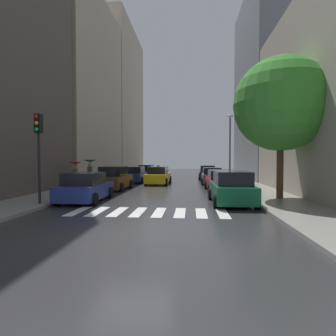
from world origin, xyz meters
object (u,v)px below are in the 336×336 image
at_px(parked_car_right_nearest, 232,189).
at_px(pedestrian_near_tree, 75,169).
at_px(street_tree_right, 281,104).
at_px(parked_car_left_nearest, 86,188).
at_px(pedestrian_foreground, 90,167).
at_px(parked_car_left_fourth, 146,172).
at_px(parked_car_right_third, 212,176).
at_px(taxi_midroad, 158,176).
at_px(traffic_light_left_corner, 38,138).
at_px(lamp_post_right, 230,143).
at_px(parked_car_right_fourth, 207,173).
at_px(parked_car_left_second, 114,179).
at_px(parked_car_left_third, 135,175).
at_px(parked_car_right_second, 220,181).

distance_m(parked_car_right_nearest, pedestrian_near_tree, 12.30).
distance_m(pedestrian_near_tree, street_tree_right, 14.84).
bearing_deg(parked_car_left_nearest, pedestrian_foreground, 17.99).
relative_size(parked_car_left_fourth, parked_car_right_third, 0.85).
bearing_deg(taxi_midroad, pedestrian_near_tree, 134.68).
bearing_deg(parked_car_right_third, pedestrian_near_tree, 119.85).
bearing_deg(pedestrian_foreground, pedestrian_near_tree, 53.69).
height_order(traffic_light_left_corner, lamp_post_right, lamp_post_right).
bearing_deg(parked_car_right_fourth, parked_car_left_second, 148.04).
height_order(parked_car_left_second, parked_car_right_nearest, parked_car_left_second).
xyz_separation_m(parked_car_right_nearest, parked_car_right_fourth, (-0.16, 17.44, -0.03)).
bearing_deg(taxi_midroad, parked_car_right_fourth, -35.52).
relative_size(parked_car_left_third, parked_car_left_fourth, 1.14).
relative_size(parked_car_right_second, lamp_post_right, 0.73).
xyz_separation_m(parked_car_left_second, parked_car_right_nearest, (7.89, -6.03, -0.03)).
xyz_separation_m(parked_car_left_fourth, parked_car_right_third, (7.50, -7.71, -0.03)).
bearing_deg(parked_car_left_second, street_tree_right, -112.54).
relative_size(parked_car_left_fourth, parked_car_right_nearest, 0.97).
bearing_deg(street_tree_right, taxi_midroad, 128.61).
distance_m(parked_car_left_second, parked_car_right_third, 9.64).
height_order(parked_car_right_second, lamp_post_right, lamp_post_right).
distance_m(taxi_midroad, lamp_post_right, 7.55).
bearing_deg(parked_car_left_nearest, parked_car_right_second, -56.63).
bearing_deg(pedestrian_foreground, parked_car_right_fourth, -94.29).
bearing_deg(pedestrian_foreground, parked_car_right_nearest, -175.68).
bearing_deg(pedestrian_foreground, parked_car_left_nearest, 144.78).
bearing_deg(parked_car_left_fourth, pedestrian_foreground, 172.29).
distance_m(parked_car_left_nearest, parked_car_right_nearest, 7.84).
bearing_deg(parked_car_right_nearest, parked_car_left_fourth, 20.37).
bearing_deg(parked_car_right_third, pedestrian_foreground, 120.95).
height_order(parked_car_right_nearest, traffic_light_left_corner, traffic_light_left_corner).
relative_size(parked_car_right_third, street_tree_right, 0.62).
distance_m(parked_car_right_nearest, parked_car_right_third, 11.74).
xyz_separation_m(parked_car_left_fourth, parked_car_right_second, (7.62, -13.92, -0.03)).
xyz_separation_m(taxi_midroad, lamp_post_right, (6.76, 1.24, 3.12)).
bearing_deg(parked_car_right_fourth, pedestrian_near_tree, 139.73).
relative_size(parked_car_left_second, parked_car_right_second, 0.88).
bearing_deg(parked_car_right_fourth, pedestrian_foreground, 141.80).
bearing_deg(lamp_post_right, parked_car_left_second, -146.86).
bearing_deg(pedestrian_near_tree, parked_car_right_nearest, -39.90).
distance_m(parked_car_right_fourth, lamp_post_right, 6.32).
bearing_deg(lamp_post_right, parked_car_left_nearest, -128.24).
bearing_deg(taxi_midroad, parked_car_right_nearest, -153.01).
xyz_separation_m(parked_car_right_third, street_tree_right, (2.89, -10.59, 4.55)).
distance_m(parked_car_left_third, street_tree_right, 16.32).
bearing_deg(parked_car_left_third, traffic_light_left_corner, 173.13).
xyz_separation_m(parked_car_left_third, lamp_post_right, (9.36, -0.54, 3.14)).
relative_size(parked_car_left_fourth, pedestrian_near_tree, 2.08).
height_order(parked_car_left_nearest, parked_car_left_fourth, parked_car_left_fourth).
bearing_deg(street_tree_right, parked_car_right_fourth, 100.20).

